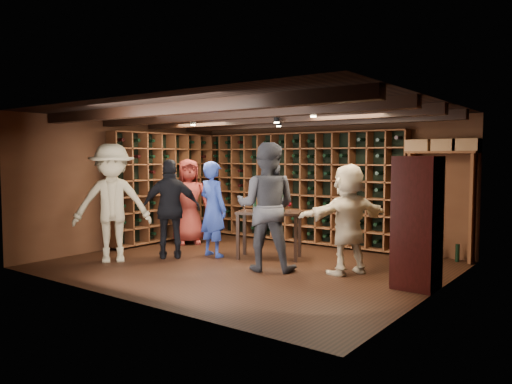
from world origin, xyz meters
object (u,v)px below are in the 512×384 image
Objects in this scene: guest_khaki at (112,203)px; guest_beige at (348,219)px; guest_red_floral at (188,201)px; guest_woman_black at (171,209)px; display_cabinet at (417,225)px; man_grey_suit at (266,207)px; tasting_table at (269,216)px; man_blue_shirt at (213,209)px.

guest_khaki reaches higher than guest_beige.
guest_woman_black is (0.79, -1.24, -0.00)m from guest_red_floral.
display_cabinet is 0.88× the size of man_grey_suit.
man_grey_suit is at bearing -74.23° from guest_red_floral.
man_blue_shirt is at bearing -177.34° from tasting_table.
guest_red_floral is at bearing -69.56° from guest_beige.
guest_red_floral is 2.05m from guest_khaki.
man_blue_shirt is 1.44m from man_grey_suit.
guest_woman_black is 1.04× the size of guest_beige.
tasting_table is (1.38, 1.00, -0.13)m from guest_woman_black.
display_cabinet is 4.89m from guest_khaki.
guest_khaki is at bearing 60.64° from man_blue_shirt.
guest_beige is 1.64m from tasting_table.
display_cabinet is 1.05× the size of guest_beige.
guest_khaki reaches higher than guest_woman_black.
man_grey_suit is at bearing 175.46° from man_blue_shirt.
display_cabinet reaches higher than guest_woman_black.
guest_beige is at bearing -60.54° from guest_red_floral.
guest_khaki is at bearing -0.70° from man_grey_suit.
guest_beige is at bearing 147.56° from guest_woman_black.
guest_red_floral reaches higher than tasting_table.
guest_woman_black is at bearing -111.16° from guest_red_floral.
display_cabinet is at bearing 140.65° from guest_woman_black.
guest_beige is (3.00, 0.78, -0.03)m from guest_woman_black.
man_grey_suit is 1.27m from guest_beige.
guest_woman_black is (-1.87, -0.24, -0.13)m from man_grey_suit.
tasting_table is at bearing -70.38° from guest_beige.
guest_woman_black is 0.99m from guest_khaki.
man_blue_shirt is at bearing -36.65° from man_grey_suit.
guest_red_floral is at bearing -19.81° from man_blue_shirt.
guest_beige is (2.53, 0.22, -0.01)m from man_blue_shirt.
guest_red_floral is 1.00× the size of guest_woman_black.
man_blue_shirt is at bearing -57.67° from guest_beige.
display_cabinet reaches higher than tasting_table.
guest_woman_black is 3.10m from guest_beige.
guest_red_floral is at bearing 150.48° from tasting_table.
guest_beige is at bearing -30.95° from tasting_table.
man_grey_suit is 1.19× the size of guest_beige.
man_grey_suit reaches higher than tasting_table.
man_grey_suit is at bearing 140.34° from guest_woman_black.
man_blue_shirt is at bearing 179.95° from display_cabinet.
guest_khaki is (-4.69, -1.35, 0.14)m from display_cabinet.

